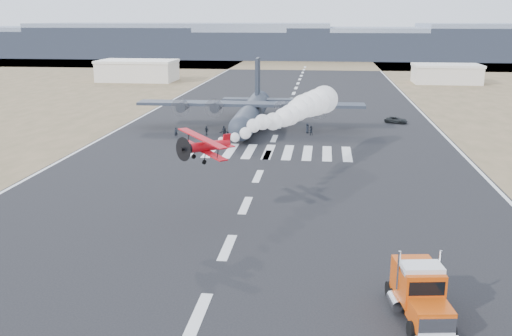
% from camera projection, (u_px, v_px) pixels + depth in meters
% --- Properties ---
extents(ground, '(500.00, 500.00, 0.00)m').
position_uv_depth(ground, '(199.00, 314.00, 40.14)').
color(ground, black).
rests_on(ground, ground).
extents(scrub_far, '(500.00, 80.00, 0.00)m').
position_uv_depth(scrub_far, '(307.00, 62.00, 260.80)').
color(scrub_far, brown).
rests_on(scrub_far, ground).
extents(runway_markings, '(60.00, 260.00, 0.01)m').
position_uv_depth(runway_markings, '(274.00, 139.00, 97.70)').
color(runway_markings, silver).
rests_on(runway_markings, ground).
extents(ridge_seg_b, '(150.00, 50.00, 15.00)m').
position_uv_depth(ridge_seg_b, '(64.00, 41.00, 302.65)').
color(ridge_seg_b, slate).
rests_on(ridge_seg_b, ground).
extents(ridge_seg_c, '(150.00, 50.00, 17.00)m').
position_uv_depth(ridge_seg_c, '(184.00, 40.00, 294.90)').
color(ridge_seg_c, slate).
rests_on(ridge_seg_c, ground).
extents(ridge_seg_d, '(150.00, 50.00, 13.00)m').
position_uv_depth(ridge_seg_d, '(309.00, 45.00, 287.91)').
color(ridge_seg_d, slate).
rests_on(ridge_seg_d, ground).
extents(ridge_seg_e, '(150.00, 50.00, 15.00)m').
position_uv_depth(ridge_seg_e, '(442.00, 43.00, 280.15)').
color(ridge_seg_e, slate).
rests_on(ridge_seg_e, ground).
extents(hangar_left, '(24.50, 14.50, 6.70)m').
position_uv_depth(hangar_left, '(138.00, 70.00, 184.38)').
color(hangar_left, beige).
rests_on(hangar_left, ground).
extents(hangar_right, '(20.50, 12.50, 5.90)m').
position_uv_depth(hangar_right, '(446.00, 74.00, 177.97)').
color(hangar_right, beige).
rests_on(hangar_right, ground).
extents(semi_truck, '(3.94, 8.96, 3.95)m').
position_uv_depth(semi_truck, '(420.00, 291.00, 39.30)').
color(semi_truck, black).
rests_on(semi_truck, ground).
extents(aerobatic_biplane, '(6.63, 6.29, 3.06)m').
position_uv_depth(aerobatic_biplane, '(205.00, 146.00, 57.08)').
color(aerobatic_biplane, red).
extents(smoke_trail, '(13.05, 31.84, 4.22)m').
position_uv_depth(smoke_trail, '(307.00, 106.00, 80.89)').
color(smoke_trail, white).
extents(transport_aircraft, '(41.82, 34.48, 12.11)m').
position_uv_depth(transport_aircraft, '(251.00, 111.00, 107.09)').
color(transport_aircraft, '#1E222E').
rests_on(transport_aircraft, ground).
extents(support_vehicle, '(4.81, 3.58, 1.22)m').
position_uv_depth(support_vehicle, '(396.00, 120.00, 111.79)').
color(support_vehicle, black).
rests_on(support_vehicle, ground).
extents(crew_a, '(0.78, 0.72, 1.73)m').
position_uv_depth(crew_a, '(176.00, 132.00, 98.57)').
color(crew_a, black).
rests_on(crew_a, ground).
extents(crew_b, '(0.88, 0.85, 1.57)m').
position_uv_depth(crew_b, '(224.00, 130.00, 100.78)').
color(crew_b, black).
rests_on(crew_b, ground).
extents(crew_c, '(0.95, 1.16, 1.63)m').
position_uv_depth(crew_c, '(239.00, 127.00, 103.62)').
color(crew_c, black).
rests_on(crew_c, ground).
extents(crew_d, '(1.06, 0.91, 1.61)m').
position_uv_depth(crew_d, '(207.00, 131.00, 100.32)').
color(crew_d, black).
rests_on(crew_d, ground).
extents(crew_e, '(0.87, 1.00, 1.75)m').
position_uv_depth(crew_e, '(307.00, 128.00, 102.11)').
color(crew_e, black).
rests_on(crew_e, ground).
extents(crew_f, '(1.74, 0.56, 1.87)m').
position_uv_depth(crew_f, '(224.00, 133.00, 97.67)').
color(crew_f, black).
rests_on(crew_f, ground).
extents(crew_g, '(0.74, 0.73, 1.57)m').
position_uv_depth(crew_g, '(229.00, 133.00, 98.78)').
color(crew_g, black).
rests_on(crew_g, ground).
extents(crew_h, '(0.89, 0.69, 1.61)m').
position_uv_depth(crew_h, '(311.00, 131.00, 100.42)').
color(crew_h, black).
rests_on(crew_h, ground).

